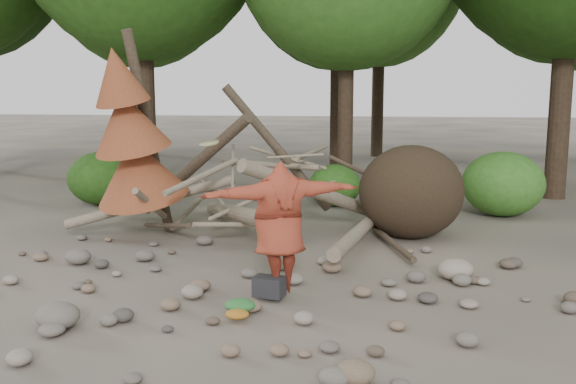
# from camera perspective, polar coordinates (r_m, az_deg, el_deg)

# --- Properties ---
(ground) EXTENTS (120.00, 120.00, 0.00)m
(ground) POSITION_cam_1_polar(r_m,az_deg,el_deg) (9.90, -3.16, -9.40)
(ground) COLOR #514C44
(ground) RESTS_ON ground
(deadfall_pile) EXTENTS (8.55, 5.24, 3.30)m
(deadfall_pile) POSITION_cam_1_polar(r_m,az_deg,el_deg) (13.64, 8.47, -0.15)
(deadfall_pile) COLOR #332619
(deadfall_pile) RESTS_ON ground
(dead_conifer) EXTENTS (2.06, 2.16, 4.35)m
(dead_conifer) POSITION_cam_1_polar(r_m,az_deg,el_deg) (13.53, -13.70, 4.57)
(dead_conifer) COLOR #4C3F30
(dead_conifer) RESTS_ON ground
(bush_left) EXTENTS (1.80, 1.80, 1.44)m
(bush_left) POSITION_cam_1_polar(r_m,az_deg,el_deg) (18.11, -16.25, 1.19)
(bush_left) COLOR #255015
(bush_left) RESTS_ON ground
(bush_mid) EXTENTS (1.40, 1.40, 1.12)m
(bush_mid) POSITION_cam_1_polar(r_m,az_deg,el_deg) (17.24, 4.19, 0.60)
(bush_mid) COLOR #31661D
(bush_mid) RESTS_ON ground
(bush_right) EXTENTS (2.00, 2.00, 1.60)m
(bush_right) POSITION_cam_1_polar(r_m,az_deg,el_deg) (16.71, 18.57, 0.69)
(bush_right) COLOR #3D7925
(bush_right) RESTS_ON ground
(frisbee_thrower) EXTENTS (2.51, 1.72, 2.37)m
(frisbee_thrower) POSITION_cam_1_polar(r_m,az_deg,el_deg) (9.70, -0.76, -3.12)
(frisbee_thrower) COLOR maroon
(frisbee_thrower) RESTS_ON ground
(backpack) EXTENTS (0.50, 0.39, 0.30)m
(backpack) POSITION_cam_1_polar(r_m,az_deg,el_deg) (9.77, -1.68, -8.73)
(backpack) COLOR black
(backpack) RESTS_ON ground
(cloth_green) EXTENTS (0.45, 0.37, 0.17)m
(cloth_green) POSITION_cam_1_polar(r_m,az_deg,el_deg) (9.23, -4.30, -10.29)
(cloth_green) COLOR #2A6A2E
(cloth_green) RESTS_ON ground
(cloth_orange) EXTENTS (0.33, 0.27, 0.12)m
(cloth_orange) POSITION_cam_1_polar(r_m,az_deg,el_deg) (8.95, -4.54, -11.08)
(cloth_orange) COLOR #A1641B
(cloth_orange) RESTS_ON ground
(boulder_front_left) EXTENTS (0.59, 0.53, 0.36)m
(boulder_front_left) POSITION_cam_1_polar(r_m,az_deg,el_deg) (9.19, -19.79, -10.29)
(boulder_front_left) COLOR #6C645A
(boulder_front_left) RESTS_ON ground
(boulder_front_right) EXTENTS (0.44, 0.40, 0.26)m
(boulder_front_right) POSITION_cam_1_polar(r_m,az_deg,el_deg) (7.24, 5.98, -15.63)
(boulder_front_right) COLOR #755F49
(boulder_front_right) RESTS_ON ground
(boulder_mid_right) EXTENTS (0.60, 0.54, 0.36)m
(boulder_mid_right) POSITION_cam_1_polar(r_m,az_deg,el_deg) (11.09, 14.65, -6.66)
(boulder_mid_right) COLOR gray
(boulder_mid_right) RESTS_ON ground
(boulder_mid_left) EXTENTS (0.47, 0.42, 0.28)m
(boulder_mid_left) POSITION_cam_1_polar(r_m,az_deg,el_deg) (12.26, -18.16, -5.48)
(boulder_mid_left) COLOR #685F57
(boulder_mid_left) RESTS_ON ground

